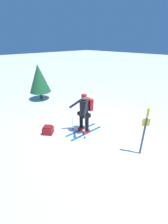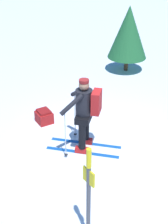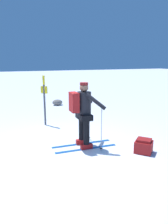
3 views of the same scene
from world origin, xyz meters
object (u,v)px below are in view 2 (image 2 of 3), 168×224
Objects in this scene: pine_tree at (128,32)px; skier at (85,111)px; dropped_backpack at (44,117)px; trail_marker at (89,188)px.

skier is at bearing 81.56° from pine_tree.
pine_tree reaches higher than dropped_backpack.
trail_marker is at bearing 116.13° from dropped_backpack.
pine_tree is at bearing -92.52° from trail_marker.
trail_marker is at bearing 87.48° from pine_tree.
dropped_backpack is 0.32× the size of trail_marker.
dropped_backpack is 4.43m from pine_tree.
trail_marker is 0.77× the size of pine_tree.
trail_marker is (-1.58, 3.22, 0.85)m from dropped_backpack.
skier is 3.09× the size of dropped_backpack.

